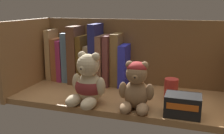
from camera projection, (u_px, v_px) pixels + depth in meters
shelf_board at (120, 98)px, 90.62cm from camera, size 72.56×30.28×2.00cm
shelf_back_panel at (132, 54)px, 102.10cm from camera, size 74.96×1.20×27.68cm
shelf_side_panel_left at (29, 56)px, 98.79cm from camera, size 1.60×32.68×27.68cm
book_0 at (53, 54)px, 109.12cm from camera, size 2.47×9.30×21.14cm
book_1 at (59, 59)px, 108.72cm from camera, size 2.57×9.53×17.59cm
book_2 at (64, 60)px, 108.02cm from camera, size 2.08×10.74×16.95cm
book_3 at (70, 57)px, 106.75cm from camera, size 3.35×10.39×20.14cm
book_4 at (78, 54)px, 105.30cm from camera, size 3.50×14.09×22.98cm
book_5 at (85, 59)px, 104.83cm from camera, size 2.62×13.16×19.27cm
book_6 at (91, 64)px, 104.52cm from camera, size 2.53×10.28×15.30cm
book_7 at (98, 54)px, 102.58cm from camera, size 2.95×13.22×24.01cm
book_8 at (104, 59)px, 102.24cm from camera, size 2.18×14.84×19.72cm
book_9 at (110, 60)px, 101.50cm from camera, size 2.18×12.87×19.81cm
book_10 at (117, 59)px, 100.55cm from camera, size 3.17×9.06×20.38cm
book_11 at (125, 65)px, 100.05cm from camera, size 2.87×10.79×16.26cm
teddy_bear_larger at (88, 84)px, 81.68cm from camera, size 12.45×13.30×16.78cm
teddy_bear_smaller at (136, 87)px, 76.96cm from camera, size 10.89×11.11×14.85cm
pillar_candle at (171, 89)px, 86.41cm from camera, size 4.64×4.64×7.00cm
small_product_box at (183, 105)px, 73.34cm from camera, size 10.09×7.25×6.22cm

